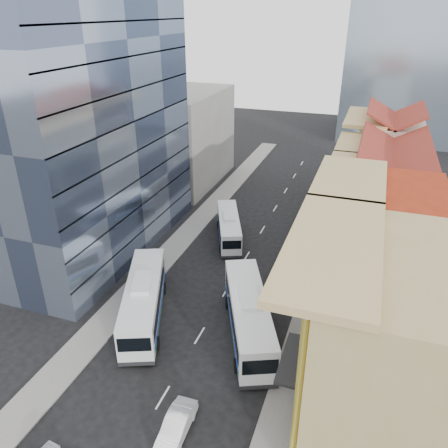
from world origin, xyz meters
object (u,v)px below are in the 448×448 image
at_px(bus_left_far, 229,226).
at_px(shophouse_tan, 383,340).
at_px(office_tower, 83,117).
at_px(bus_right, 249,315).
at_px(bus_left_near, 144,299).
at_px(sedan_right, 176,425).

bearing_deg(bus_left_far, shophouse_tan, -72.02).
xyz_separation_m(office_tower, bus_left_far, (13.76, 6.38, -13.37)).
bearing_deg(bus_right, shophouse_tan, -47.69).
height_order(shophouse_tan, bus_left_near, shophouse_tan).
height_order(shophouse_tan, bus_right, shophouse_tan).
relative_size(shophouse_tan, bus_left_near, 1.12).
xyz_separation_m(office_tower, sedan_right, (19.18, -20.30, -14.30)).
bearing_deg(shophouse_tan, bus_right, 156.00).
bearing_deg(bus_left_far, bus_right, -88.16).
xyz_separation_m(bus_left_far, bus_right, (7.09, -15.87, 0.40)).
bearing_deg(sedan_right, bus_right, 79.22).
distance_m(bus_left_near, bus_right, 9.39).
xyz_separation_m(bus_left_near, sedan_right, (7.68, -9.91, -1.31)).
distance_m(bus_left_far, bus_right, 17.38).
bearing_deg(bus_right, bus_left_far, 90.40).
bearing_deg(office_tower, sedan_right, -46.62).
relative_size(shophouse_tan, sedan_right, 3.32).
bearing_deg(shophouse_tan, bus_left_near, 169.50).
distance_m(office_tower, sedan_right, 31.38).
bearing_deg(bus_right, office_tower, 131.86).
relative_size(office_tower, sedan_right, 7.11).
relative_size(bus_left_far, bus_right, 0.80).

